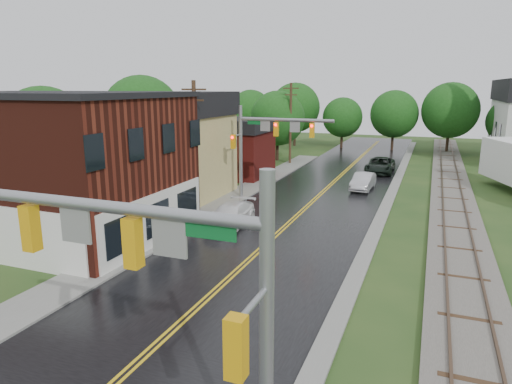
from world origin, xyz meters
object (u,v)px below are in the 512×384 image
Objects in this scene: brick_building at (52,164)px; traffic_signal_near at (166,273)px; suv_dark at (380,166)px; tree_left_e at (278,120)px; pickup_white at (230,216)px; tree_left_a at (46,132)px; traffic_signal_far at (267,136)px; tree_left_b at (143,117)px; sedan_silver at (363,182)px; utility_pole_c at (290,122)px; utility_pole_b at (195,145)px; tree_left_c at (218,125)px.

brick_building is 20.60m from traffic_signal_near.
suv_dark is (-0.05, 39.79, -4.18)m from traffic_signal_near.
tree_left_e is 1.64× the size of pickup_white.
suv_dark is at bearing 40.52° from tree_left_a.
traffic_signal_far is 0.85× the size of tree_left_a.
tree_left_b reaches higher than tree_left_e.
brick_building is 3.31× the size of sedan_silver.
utility_pole_c is (5.68, 29.00, 0.57)m from brick_building.
brick_building is 10.14m from tree_left_a.
sedan_silver is (9.77, 11.40, -4.01)m from utility_pole_b.
brick_building reaches higher than pickup_white.
brick_building is 1.48× the size of tree_left_b.
tree_left_a is 17.36m from pickup_white.
tree_left_a is at bearing -108.43° from tree_left_c.
utility_pole_b is at bearing 50.93° from brick_building.
traffic_signal_far is 0.82× the size of utility_pole_b.
traffic_signal_near is 36.73m from tree_left_b.
utility_pole_b is 19.24m from tree_left_c.
utility_pole_c reaches higher than traffic_signal_near.
traffic_signal_near is 40.01m from suv_dark.
suv_dark is at bearing 89.70° from sedan_silver.
sedan_silver is at bearing -46.61° from tree_left_e.
brick_building reaches higher than sedan_silver.
utility_pole_c is 25.67m from tree_left_a.
tree_left_a is (-13.05, -0.10, 0.39)m from utility_pole_b.
brick_building is 24.27m from sedan_silver.
utility_pole_c reaches higher than tree_left_e.
brick_building reaches higher than suv_dark.
tree_left_c is at bearing 128.82° from traffic_signal_far.
brick_building is 1.95× the size of traffic_signal_far.
tree_left_e is (-5.38, 18.90, -0.16)m from traffic_signal_far.
tree_left_e is at bearing 57.26° from tree_left_b.
utility_pole_c is 1.18× the size of tree_left_c.
suv_dark reaches higher than pickup_white.
suv_dark is (23.27, 19.90, -4.33)m from tree_left_a.
utility_pole_c reaches higher than tree_left_c.
traffic_signal_near is 1.30× the size of suv_dark.
brick_building is 15.03m from traffic_signal_far.
traffic_signal_near and traffic_signal_far have the same top height.
utility_pole_c reaches higher than brick_building.
utility_pole_b is at bearing -85.10° from tree_left_e.
tree_left_c is 18.42m from sedan_silver.
traffic_signal_near is at bearing -76.26° from utility_pole_c.
tree_left_a is at bearing -101.31° from tree_left_b.
tree_left_a is at bearing 139.53° from traffic_signal_near.
traffic_signal_far is 16.85m from suv_dark.
utility_pole_c reaches higher than pickup_white.
pickup_white is (10.65, -20.27, -3.79)m from tree_left_c.
tree_left_e reaches higher than suv_dark.
brick_building is at bearing -155.25° from pickup_white.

